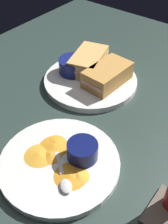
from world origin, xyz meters
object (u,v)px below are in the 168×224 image
Objects in this scene: plate_chips_companion at (59,163)px; ramekin_light_gravy at (82,150)px; sandwich_half_near at (108,75)px; spoon_by_gravy_ramekin at (64,180)px; spoon_by_dark_ramekin at (94,74)px; sandwich_half_far at (88,61)px; plate_sandwich_main at (90,81)px; ramekin_dark_sauce at (73,65)px.

ramekin_light_gravy is (-3.66, 3.05, 2.75)cm from plate_chips_companion.
spoon_by_gravy_ramekin is at bearing 20.20° from sandwich_half_near.
sandwich_half_near is 5.24cm from spoon_by_dark_ramekin.
spoon_by_dark_ramekin is (1.83, 3.25, -2.04)cm from sandwich_half_far.
spoon_by_gravy_ramekin is (29.59, 16.01, 1.16)cm from plate_sandwich_main.
plate_sandwich_main is 29.06cm from plate_chips_companion.
ramekin_dark_sauce is 36.34cm from spoon_by_gravy_ramekin.
plate_chips_companion is at bearing 24.31° from plate_sandwich_main.
ramekin_dark_sauce is at bearing -30.49° from sandwich_half_far.
plate_chips_companion is (25.98, 17.67, -2.99)cm from ramekin_dark_sauce.
spoon_by_dark_ramekin is (-0.48, -4.81, -2.04)cm from sandwich_half_near.
spoon_by_gravy_ramekin reaches higher than plate_sandwich_main.
spoon_by_gravy_ramekin is (6.76, 1.00, -1.58)cm from ramekin_light_gravy.
sandwich_half_far is 32.09cm from ramekin_light_gravy.
spoon_by_dark_ramekin is 1.11× the size of spoon_by_gravy_ramekin.
plate_sandwich_main is at bearing 44.03° from sandwich_half_far.
plate_chips_companion is (27.66, 7.27, -3.20)cm from sandwich_half_near.
plate_sandwich_main is at bearing -155.69° from plate_chips_companion.
plate_sandwich_main is 6.46cm from ramekin_dark_sauce.
spoon_by_gravy_ramekin is (29.08, 21.71, -1.83)cm from ramekin_dark_sauce.
spoon_by_dark_ramekin and spoon_by_gravy_ramekin have the same top height.
ramekin_light_gravy is 7.01cm from spoon_by_gravy_ramekin.
plate_sandwich_main is 5.80cm from sandwich_half_far.
plate_chips_companion is (26.48, 11.96, 0.00)cm from plate_sandwich_main.
sandwich_half_near is 0.56× the size of plate_chips_companion.
sandwich_half_near is 32.84cm from spoon_by_gravy_ramekin.
sandwich_half_far is 33.81cm from plate_chips_companion.
plate_sandwich_main is 1.73× the size of sandwich_half_far.
sandwich_half_near is 10.53cm from ramekin_dark_sauce.
spoon_by_gravy_ramekin is (33.06, 19.37, -2.04)cm from sandwich_half_far.
ramekin_light_gravy is at bearing 33.33° from plate_sandwich_main.
ramekin_light_gravy reaches higher than spoon_by_gravy_ramekin.
sandwich_half_near is at bearing -159.80° from spoon_by_gravy_ramekin.
ramekin_dark_sauce is 1.26× the size of ramekin_light_gravy.
sandwich_half_far is at bearing -135.97° from plate_sandwich_main.
plate_chips_companion is at bearing -127.49° from spoon_by_gravy_ramekin.
plate_chips_companion is at bearing -39.81° from ramekin_light_gravy.
spoon_by_gravy_ramekin reaches higher than plate_chips_companion.
spoon_by_dark_ramekin is at bearing -156.77° from plate_chips_companion.
sandwich_half_near is 1.57× the size of spoon_by_gravy_ramekin.
spoon_by_dark_ramekin is at bearing -176.07° from plate_sandwich_main.
sandwich_half_near is at bearing 84.34° from spoon_by_dark_ramekin.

